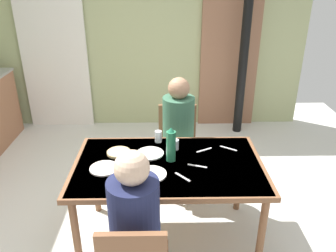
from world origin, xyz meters
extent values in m
plane|color=silver|center=(0.00, 0.00, 0.00)|extent=(6.35, 6.35, 0.00)
cube|color=#AAB27E|center=(0.00, 2.44, 1.37)|extent=(4.72, 0.10, 2.74)
cube|color=#926247|center=(1.31, 2.36, 1.00)|extent=(0.80, 0.05, 2.00)
cylinder|color=black|center=(1.44, 2.09, 1.37)|extent=(0.12, 0.12, 2.74)
cube|color=white|center=(-1.09, 2.34, 1.15)|extent=(0.90, 0.03, 2.30)
cube|color=brown|center=(0.42, -0.03, 0.72)|extent=(1.47, 0.90, 0.04)
cube|color=#E4B462|center=(0.42, -0.03, 0.74)|extent=(1.41, 0.86, 0.00)
cylinder|color=brown|center=(-0.24, -0.41, 0.35)|extent=(0.06, 0.06, 0.70)
cylinder|color=brown|center=(1.08, -0.41, 0.35)|extent=(0.06, 0.06, 0.70)
cylinder|color=brown|center=(-0.24, 0.35, 0.35)|extent=(0.06, 0.06, 0.70)
cylinder|color=brown|center=(1.08, 0.35, 0.35)|extent=(0.06, 0.06, 0.70)
cube|color=brown|center=(0.53, 0.70, 0.45)|extent=(0.40, 0.40, 0.04)
cube|color=brown|center=(0.53, 0.88, 0.66)|extent=(0.38, 0.04, 0.42)
cylinder|color=brown|center=(0.70, 0.53, 0.21)|extent=(0.04, 0.04, 0.41)
cylinder|color=brown|center=(0.36, 0.53, 0.21)|extent=(0.04, 0.04, 0.41)
cylinder|color=brown|center=(0.70, 0.87, 0.21)|extent=(0.04, 0.04, 0.41)
cylinder|color=brown|center=(0.36, 0.87, 0.21)|extent=(0.04, 0.04, 0.41)
cube|color=#182D4E|center=(0.21, -0.60, 0.51)|extent=(0.30, 0.22, 0.12)
cylinder|color=#1E2347|center=(0.21, -0.71, 0.77)|extent=(0.30, 0.30, 0.52)
sphere|color=beige|center=(0.21, -0.71, 1.12)|extent=(0.20, 0.20, 0.20)
cube|color=#3E6D4C|center=(0.53, 0.54, 0.51)|extent=(0.30, 0.22, 0.12)
cylinder|color=#38664C|center=(0.53, 0.65, 0.77)|extent=(0.30, 0.30, 0.52)
sphere|color=#A87A5B|center=(0.53, 0.65, 1.12)|extent=(0.20, 0.20, 0.20)
cylinder|color=#29794F|center=(0.44, 0.02, 0.86)|extent=(0.07, 0.07, 0.25)
cone|color=#1F7250|center=(0.44, 0.02, 1.00)|extent=(0.05, 0.05, 0.04)
cylinder|color=white|center=(0.29, -0.19, 0.74)|extent=(0.23, 0.23, 0.01)
cylinder|color=white|center=(-0.06, -0.11, 0.74)|extent=(0.22, 0.22, 0.01)
cylinder|color=white|center=(0.28, 0.12, 0.74)|extent=(0.22, 0.22, 0.01)
cylinder|color=silver|center=(0.48, 0.19, 0.78)|extent=(0.06, 0.06, 0.09)
cylinder|color=silver|center=(0.34, 0.33, 0.79)|extent=(0.06, 0.06, 0.10)
cylinder|color=silver|center=(0.12, -0.40, 0.78)|extent=(0.06, 0.06, 0.09)
cylinder|color=#DBB77A|center=(0.02, 0.13, 0.75)|extent=(0.19, 0.19, 0.02)
cube|color=silver|center=(0.93, 0.20, 0.74)|extent=(0.13, 0.10, 0.00)
cube|color=silver|center=(0.72, 0.17, 0.74)|extent=(0.14, 0.09, 0.00)
cube|color=silver|center=(0.64, -0.08, 0.74)|extent=(0.15, 0.06, 0.00)
cube|color=silver|center=(0.52, -0.23, 0.74)|extent=(0.11, 0.12, 0.00)
camera|label=1|loc=(0.38, -2.29, 2.10)|focal=36.32mm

